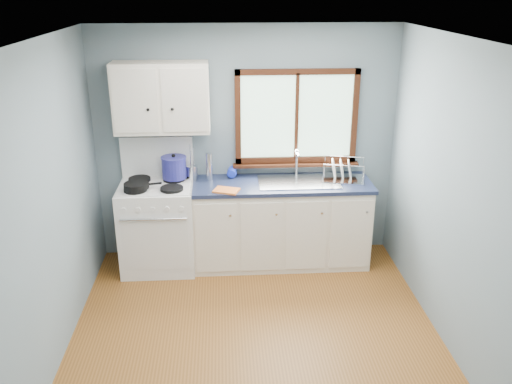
{
  "coord_description": "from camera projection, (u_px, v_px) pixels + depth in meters",
  "views": [
    {
      "loc": [
        -0.25,
        -3.79,
        2.88
      ],
      "look_at": [
        0.05,
        0.9,
        1.05
      ],
      "focal_mm": 38.0,
      "sensor_mm": 36.0,
      "label": 1
    }
  ],
  "objects": [
    {
      "name": "gas_range",
      "position": [
        158.0,
        224.0,
        5.72
      ],
      "size": [
        0.76,
        0.69,
        1.36
      ],
      "color": "white",
      "rests_on": "floor"
    },
    {
      "name": "soap_bottle",
      "position": [
        231.0,
        167.0,
        5.71
      ],
      "size": [
        0.11,
        0.11,
        0.27
      ],
      "primitive_type": "imported",
      "rotation": [
        0.0,
        0.0,
        -0.07
      ],
      "color": "#1930C7",
      "rests_on": "countertop"
    },
    {
      "name": "stockpot",
      "position": [
        174.0,
        167.0,
        5.64
      ],
      "size": [
        0.32,
        0.32,
        0.26
      ],
      "rotation": [
        0.0,
        0.0,
        0.25
      ],
      "color": "navy",
      "rests_on": "gas_range"
    },
    {
      "name": "countertop",
      "position": [
        281.0,
        184.0,
        5.66
      ],
      "size": [
        1.89,
        0.64,
        0.04
      ],
      "primitive_type": "cube",
      "color": "#151D36",
      "rests_on": "base_cabinets"
    },
    {
      "name": "base_cabinets",
      "position": [
        281.0,
        227.0,
        5.84
      ],
      "size": [
        1.85,
        0.6,
        0.88
      ],
      "color": "white",
      "rests_on": "floor"
    },
    {
      "name": "wall_front",
      "position": [
        283.0,
        367.0,
        2.45
      ],
      "size": [
        3.2,
        0.02,
        2.5
      ],
      "primitive_type": "cube",
      "color": "slate",
      "rests_on": "ground"
    },
    {
      "name": "dish_rack",
      "position": [
        343.0,
        174.0,
        5.73
      ],
      "size": [
        0.5,
        0.42,
        0.23
      ],
      "rotation": [
        0.0,
        0.0,
        -0.23
      ],
      "color": "silver",
      "rests_on": "countertop"
    },
    {
      "name": "utensil_crock",
      "position": [
        192.0,
        172.0,
        5.72
      ],
      "size": [
        0.16,
        0.16,
        0.38
      ],
      "rotation": [
        0.0,
        0.0,
        -0.4
      ],
      "color": "silver",
      "rests_on": "countertop"
    },
    {
      "name": "ceiling",
      "position": [
        257.0,
        40.0,
        3.67
      ],
      "size": [
        3.2,
        3.6,
        0.02
      ],
      "primitive_type": "cube",
      "color": "white",
      "rests_on": "wall_back"
    },
    {
      "name": "wall_left",
      "position": [
        42.0,
        216.0,
        4.03
      ],
      "size": [
        0.02,
        3.6,
        2.5
      ],
      "primitive_type": "cube",
      "color": "slate",
      "rests_on": "ground"
    },
    {
      "name": "thermos",
      "position": [
        209.0,
        167.0,
        5.68
      ],
      "size": [
        0.09,
        0.09,
        0.29
      ],
      "primitive_type": "cylinder",
      "rotation": [
        0.0,
        0.0,
        -0.31
      ],
      "color": "silver",
      "rests_on": "countertop"
    },
    {
      "name": "wall_back",
      "position": [
        246.0,
        144.0,
        5.81
      ],
      "size": [
        3.2,
        0.02,
        2.5
      ],
      "primitive_type": "cube",
      "color": "slate",
      "rests_on": "ground"
    },
    {
      "name": "floor",
      "position": [
        257.0,
        347.0,
        4.59
      ],
      "size": [
        3.2,
        3.6,
        0.02
      ],
      "primitive_type": "cube",
      "color": "brown",
      "rests_on": "ground"
    },
    {
      "name": "upper_cabinets",
      "position": [
        161.0,
        98.0,
        5.39
      ],
      "size": [
        0.95,
        0.35,
        0.7
      ],
      "color": "white",
      "rests_on": "wall_back"
    },
    {
      "name": "sink",
      "position": [
        298.0,
        188.0,
        5.69
      ],
      "size": [
        0.84,
        0.46,
        0.44
      ],
      "color": "silver",
      "rests_on": "countertop"
    },
    {
      "name": "skillet",
      "position": [
        137.0,
        186.0,
        5.39
      ],
      "size": [
        0.4,
        0.3,
        0.05
      ],
      "rotation": [
        0.0,
        0.0,
        0.24
      ],
      "color": "black",
      "rests_on": "gas_range"
    },
    {
      "name": "dish_towel",
      "position": [
        226.0,
        190.0,
        5.42
      ],
      "size": [
        0.29,
        0.25,
        0.02
      ],
      "primitive_type": "cube",
      "rotation": [
        0.0,
        0.0,
        -0.35
      ],
      "color": "orange",
      "rests_on": "countertop"
    },
    {
      "name": "wall_right",
      "position": [
        462.0,
        205.0,
        4.22
      ],
      "size": [
        0.02,
        3.6,
        2.5
      ],
      "primitive_type": "cube",
      "color": "slate",
      "rests_on": "ground"
    },
    {
      "name": "window",
      "position": [
        296.0,
        124.0,
        5.73
      ],
      "size": [
        1.36,
        0.1,
        1.03
      ],
      "color": "#9EC6A8",
      "rests_on": "wall_back"
    }
  ]
}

